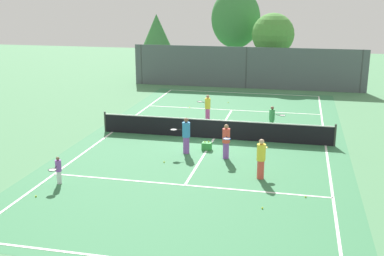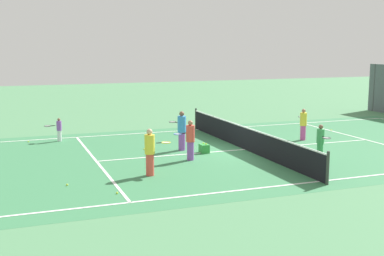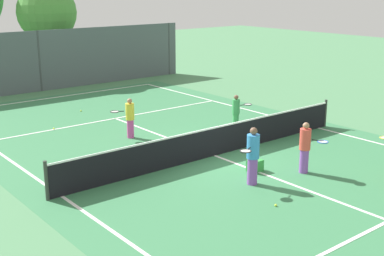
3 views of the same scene
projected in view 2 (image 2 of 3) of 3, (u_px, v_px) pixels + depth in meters
ground_plane at (245, 150)px, 21.64m from camera, size 80.00×80.00×0.00m
court_surface at (245, 150)px, 21.63m from camera, size 13.00×25.00×0.01m
tennis_net at (245, 138)px, 21.55m from camera, size 11.90×0.10×1.10m
player_0 at (321, 142)px, 19.60m from camera, size 0.88×0.45×1.40m
player_1 at (303, 124)px, 23.71m from camera, size 0.89×0.61×1.50m
player_2 at (150, 152)px, 17.20m from camera, size 0.40×0.93×1.64m
player_3 at (190, 140)px, 19.52m from camera, size 0.48×0.92×1.58m
player_4 at (58, 129)px, 23.44m from camera, size 0.35×0.81×1.09m
player_5 at (182, 130)px, 21.39m from camera, size 0.93×0.63×1.69m
ball_crate at (204, 148)px, 20.97m from camera, size 0.44×0.34×0.43m
tennis_ball_0 at (300, 159)px, 19.64m from camera, size 0.07×0.07×0.07m
tennis_ball_1 at (117, 193)px, 15.16m from camera, size 0.07×0.07×0.07m
tennis_ball_2 at (331, 130)px, 26.43m from camera, size 0.07×0.07×0.07m
tennis_ball_3 at (67, 185)px, 16.05m from camera, size 0.07×0.07×0.07m
tennis_ball_4 at (144, 149)px, 21.59m from camera, size 0.07×0.07×0.07m
tennis_ball_5 at (28, 142)px, 23.26m from camera, size 0.07×0.07×0.07m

